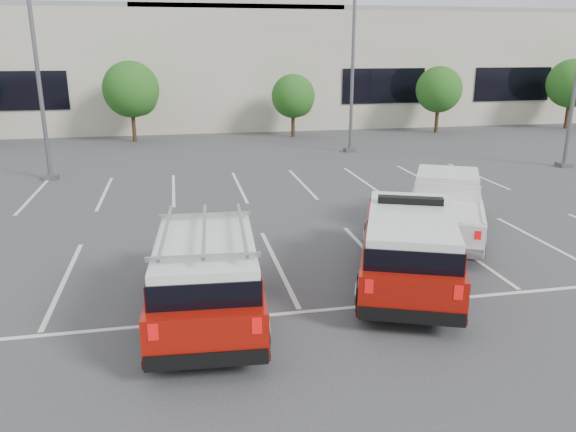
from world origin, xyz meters
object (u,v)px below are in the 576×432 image
convention_building (207,59)px  ladder_suv (207,279)px  white_pickup (445,210)px  light_pole_left (36,57)px  tree_mid_left (133,91)px  tree_right (440,91)px  tree_mid_right (294,98)px  light_pole_mid (353,55)px  fire_chief_suv (408,251)px  tree_far_right (572,85)px

convention_building → ladder_suv: convention_building is taller
white_pickup → light_pole_left: bearing=169.8°
tree_mid_left → tree_right: size_ratio=1.10×
tree_mid_right → tree_right: bearing=0.0°
tree_mid_left → light_pole_mid: (11.91, -6.05, 2.14)m
fire_chief_suv → ladder_suv: (-4.90, -0.85, 0.02)m
tree_far_right → light_pole_left: bearing=-163.1°
convention_building → fire_chief_suv: 33.97m
tree_mid_left → ladder_suv: bearing=-83.2°
tree_mid_left → white_pickup: size_ratio=0.77×
tree_mid_left → tree_mid_right: bearing=-0.0°
tree_right → fire_chief_suv: (-12.18, -23.82, -1.93)m
white_pickup → ladder_suv: (-7.57, -4.29, 0.12)m
tree_right → convention_building: bearing=146.6°
ladder_suv → tree_far_right: bearing=46.1°
tree_right → white_pickup: bearing=-115.0°
tree_far_right → ladder_suv: 36.70m
tree_mid_right → light_pole_mid: (1.91, -6.05, 2.68)m
ladder_suv → tree_mid_right: bearing=77.7°
tree_mid_left → white_pickup: (10.49, -20.38, -2.30)m
tree_mid_right → ladder_suv: bearing=-106.0°
tree_far_right → ladder_suv: size_ratio=0.87×
tree_right → white_pickup: 22.58m
convention_building → light_pole_left: 21.49m
light_pole_mid → white_pickup: size_ratio=1.62×
tree_mid_left → white_pickup: tree_mid_left is taller
convention_building → tree_right: bearing=-33.4°
tree_right → white_pickup: size_ratio=0.70×
light_pole_mid → fire_chief_suv: size_ratio=1.64×
fire_chief_suv → tree_mid_left: bearing=129.4°
ladder_suv → convention_building: bearing=90.2°
tree_far_right → tree_mid_right: bearing=-180.0°
tree_mid_left → fire_chief_suv: 25.17m
tree_mid_right → fire_chief_suv: (-2.18, -23.82, -1.66)m
light_pole_left → white_pickup: light_pole_left is taller
tree_far_right → light_pole_mid: 19.19m
tree_mid_right → light_pole_mid: bearing=-72.5°
tree_mid_left → tree_mid_right: 10.01m
tree_mid_left → tree_right: bearing=-0.0°
tree_far_right → light_pole_left: size_ratio=0.47×
light_pole_mid → tree_far_right: bearing=18.5°
convention_building → light_pole_left: bearing=-112.4°
light_pole_left → light_pole_mid: bearing=14.9°
tree_mid_left → tree_far_right: 30.00m
convention_building → ladder_suv: 34.77m
tree_right → fire_chief_suv: bearing=-117.1°
white_pickup → convention_building: bearing=127.2°
tree_right → light_pole_mid: 10.38m
tree_right → light_pole_left: bearing=-156.5°
tree_far_right → light_pole_mid: size_ratio=0.47×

